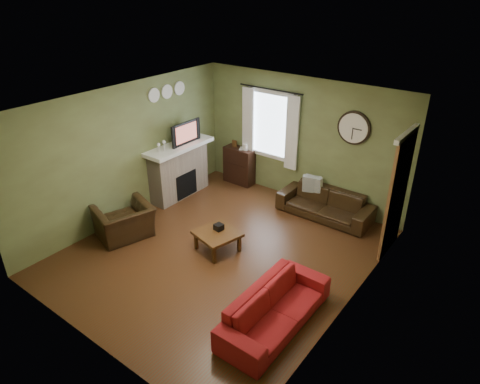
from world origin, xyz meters
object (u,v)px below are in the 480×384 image
Objects in this scene: sofa_brown at (325,204)px; sofa_red at (275,308)px; bookshelf at (239,166)px; coffee_table at (217,241)px; armchair at (124,222)px.

sofa_red is (0.82, -3.09, 0.00)m from sofa_brown.
sofa_red reaches higher than sofa_brown.
bookshelf is 2.77m from coffee_table.
coffee_table is (-1.77, 0.89, -0.09)m from sofa_red.
sofa_brown is at bearing 155.50° from armchair.
sofa_brown is 2.77× the size of coffee_table.
armchair reaches higher than sofa_red.
sofa_brown is 3.87m from armchair.
bookshelf is at bearing 43.31° from sofa_red.
bookshelf is 2.31m from sofa_brown.
armchair is at bearing -131.85° from sofa_brown.
coffee_table is at bearing 63.20° from sofa_red.
sofa_brown is 3.20m from sofa_red.
armchair is (-0.29, -3.09, -0.11)m from bookshelf.
bookshelf reaches higher than coffee_table.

